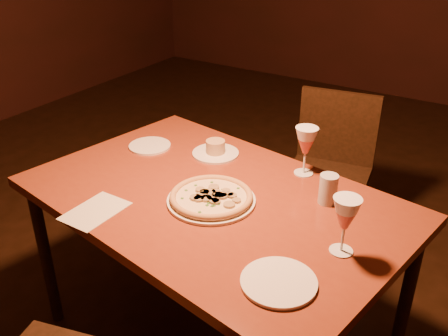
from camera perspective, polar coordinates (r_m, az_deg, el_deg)
The scene contains 11 objects.
floor at distance 2.44m, azimuth 0.80°, elevation -16.49°, with size 7.00×7.00×0.00m, color black.
dining_table at distance 1.89m, azimuth -1.20°, elevation -4.87°, with size 1.53×1.13×0.75m.
chair_far at distance 2.69m, azimuth 11.96°, elevation 0.17°, with size 0.47×0.47×0.86m.
pizza_plate at distance 1.81m, azimuth -1.47°, elevation -3.38°, with size 0.32×0.32×0.04m.
ramekin_saucer at distance 2.15m, azimuth -0.98°, elevation 2.08°, with size 0.20×0.20×0.06m.
wine_glass_far at distance 1.98m, azimuth 9.27°, elevation 1.92°, with size 0.09×0.09×0.20m, color #C85753, non-canonical shape.
wine_glass_right at distance 1.56m, azimuth 13.59°, elevation -6.42°, with size 0.09×0.09×0.19m, color #C85753, non-canonical shape.
water_tumbler at distance 1.82m, azimuth 11.82°, elevation -2.38°, with size 0.07×0.07×0.11m, color #ACB6BC.
side_plate_left at distance 2.25m, azimuth -8.48°, elevation 2.52°, with size 0.19×0.19×0.01m, color silver.
side_plate_near at distance 1.46m, azimuth 6.27°, elevation -12.82°, with size 0.22×0.22×0.01m, color silver.
menu_card at distance 1.82m, azimuth -14.50°, elevation -4.78°, with size 0.15×0.22×0.00m, color beige.
Camera 1 is at (0.91, -1.49, 1.70)m, focal length 40.00 mm.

